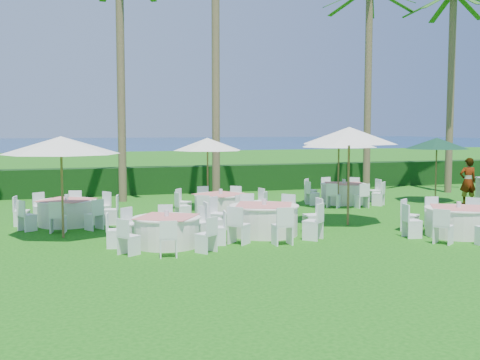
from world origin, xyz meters
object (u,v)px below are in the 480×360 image
object	(u,v)px
umbrella_a	(61,145)
umbrella_d	(339,141)
banquet_table_c	(458,221)
umbrella_b	(349,136)
banquet_table_f	(344,193)
banquet_table_e	(221,205)
banquet_table_d	(67,212)
umbrella_green	(437,143)
staff_person	(468,181)
umbrella_c	(208,144)
banquet_table_b	(264,219)
banquet_table_a	(167,231)

from	to	relation	value
umbrella_a	umbrella_d	distance (m)	10.46
banquet_table_c	umbrella_b	bearing A→B (deg)	126.11
banquet_table_f	banquet_table_c	bearing A→B (deg)	-93.30
banquet_table_e	umbrella_a	world-z (taller)	umbrella_a
banquet_table_d	umbrella_d	size ratio (longest dim) A/B	1.08
umbrella_green	staff_person	size ratio (longest dim) A/B	1.42
umbrella_b	staff_person	distance (m)	7.51
umbrella_d	umbrella_green	xyz separation A→B (m)	(4.36, 0.11, -0.13)
umbrella_green	banquet_table_e	bearing A→B (deg)	-172.54
banquet_table_c	umbrella_b	world-z (taller)	umbrella_b
umbrella_d	banquet_table_e	bearing A→B (deg)	-167.29
umbrella_d	umbrella_c	bearing A→B (deg)	170.51
banquet_table_b	umbrella_c	bearing A→B (deg)	91.26
banquet_table_b	umbrella_green	world-z (taller)	umbrella_green
banquet_table_c	umbrella_green	distance (m)	7.93
banquet_table_b	umbrella_c	size ratio (longest dim) A/B	1.29
banquet_table_a	banquet_table_d	size ratio (longest dim) A/B	0.96
banquet_table_a	banquet_table_c	bearing A→B (deg)	-8.28
banquet_table_d	banquet_table_f	xyz separation A→B (m)	(10.45, 1.98, 0.01)
banquet_table_a	umbrella_c	world-z (taller)	umbrella_c
banquet_table_c	umbrella_green	size ratio (longest dim) A/B	1.23
umbrella_c	umbrella_green	world-z (taller)	umbrella_c
banquet_table_e	umbrella_a	bearing A→B (deg)	-156.84
banquet_table_b	staff_person	bearing A→B (deg)	20.64
banquet_table_c	umbrella_a	xyz separation A→B (m)	(-10.22, 3.15, 2.07)
banquet_table_f	umbrella_d	world-z (taller)	umbrella_d
banquet_table_c	umbrella_c	xyz separation A→B (m)	(-5.08, 7.22, 1.94)
banquet_table_d	umbrella_d	world-z (taller)	umbrella_d
banquet_table_a	umbrella_d	distance (m)	9.43
banquet_table_a	banquet_table_b	world-z (taller)	banquet_table_b
umbrella_a	umbrella_green	bearing A→B (deg)	13.27
banquet_table_c	banquet_table_d	bearing A→B (deg)	152.20
umbrella_a	umbrella_c	distance (m)	6.56
umbrella_b	staff_person	xyz separation A→B (m)	(6.70, 2.85, -1.81)
banquet_table_c	umbrella_b	xyz separation A→B (m)	(-1.93, 2.64, 2.29)
banquet_table_b	umbrella_d	size ratio (longest dim) A/B	1.17
umbrella_c	umbrella_d	size ratio (longest dim) A/B	0.91
banquet_table_c	banquet_table_e	bearing A→B (deg)	134.15
banquet_table_c	staff_person	world-z (taller)	staff_person
umbrella_b	umbrella_c	distance (m)	5.57
banquet_table_b	banquet_table_c	xyz separation A→B (m)	(4.96, -1.83, -0.03)
umbrella_c	banquet_table_f	bearing A→B (deg)	0.58
banquet_table_a	staff_person	bearing A→B (deg)	19.10
banquet_table_c	umbrella_d	world-z (taller)	umbrella_d
banquet_table_d	banquet_table_e	xyz separation A→B (m)	(4.87, 0.03, 0.00)
banquet_table_e	umbrella_b	distance (m)	4.78
umbrella_a	umbrella_d	world-z (taller)	umbrella_a
banquet_table_b	banquet_table_e	bearing A→B (deg)	93.29
banquet_table_c	staff_person	bearing A→B (deg)	49.00
umbrella_a	umbrella_d	bearing A→B (deg)	18.18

